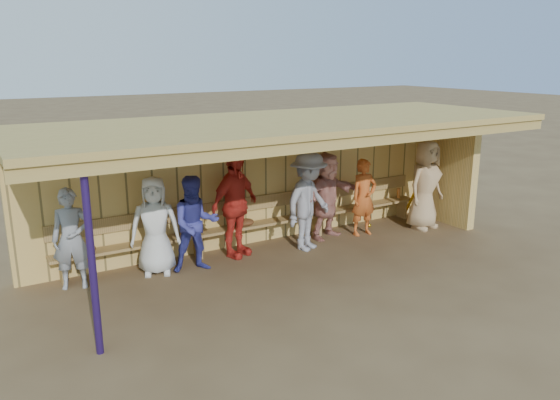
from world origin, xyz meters
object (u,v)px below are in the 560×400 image
object	(u,v)px
player_a	(71,239)
player_d	(235,205)
player_e	(308,201)
player_c	(195,224)
player_h	(425,185)
player_f	(326,195)
player_b	(155,226)
bench	(259,218)
player_g	(364,197)

from	to	relation	value
player_a	player_d	world-z (taller)	player_d
player_e	player_c	bearing A→B (deg)	155.08
player_c	player_h	distance (m)	5.01
player_a	player_f	world-z (taller)	player_f
player_h	player_c	bearing A→B (deg)	169.02
player_b	bench	size ratio (longest dim) A/B	0.22
player_e	player_d	bearing A→B (deg)	141.35
player_h	bench	xyz separation A→B (m)	(-3.45, 0.86, -0.40)
player_a	player_h	size ratio (longest dim) A/B	0.86
player_f	bench	bearing A→B (deg)	152.24
player_e	player_g	bearing A→B (deg)	-16.62
player_e	player_f	bearing A→B (deg)	7.19
player_c	player_b	bearing A→B (deg)	170.34
player_b	bench	xyz separation A→B (m)	(2.16, 0.40, -0.29)
player_c	player_e	bearing A→B (deg)	8.36
player_a	player_e	xyz separation A→B (m)	(4.10, -0.40, 0.13)
player_a	player_d	xyz separation A→B (m)	(2.78, -0.02, 0.16)
player_b	player_e	size ratio (longest dim) A/B	0.89
player_a	player_g	xyz separation A→B (m)	(5.54, -0.24, -0.02)
player_f	player_g	xyz separation A→B (m)	(0.75, -0.24, -0.09)
player_f	bench	world-z (taller)	player_f
player_a	bench	xyz separation A→B (m)	(3.45, 0.31, -0.27)
player_a	player_f	distance (m)	4.79
player_c	player_g	distance (m)	3.64
player_b	player_c	world-z (taller)	player_b
player_f	player_g	distance (m)	0.79
player_d	player_e	size ratio (longest dim) A/B	1.03
bench	player_e	bearing A→B (deg)	-47.36
player_d	player_f	bearing A→B (deg)	-21.98
bench	player_g	bearing A→B (deg)	-14.69
player_e	player_g	distance (m)	1.46
player_b	player_c	bearing A→B (deg)	-0.48
player_c	bench	xyz separation A→B (m)	(1.55, 0.62, -0.29)
player_a	player_b	xyz separation A→B (m)	(1.29, -0.09, 0.03)
player_a	player_c	size ratio (longest dim) A/B	0.97
player_c	player_h	xyz separation A→B (m)	(5.00, -0.24, 0.11)
player_c	bench	world-z (taller)	player_c
player_g	bench	world-z (taller)	player_g
player_d	player_b	bearing A→B (deg)	159.98
player_b	player_h	xyz separation A→B (m)	(5.62, -0.46, 0.11)
player_g	player_b	bearing A→B (deg)	-178.01
player_a	player_e	distance (m)	4.12
player_e	player_f	xyz separation A→B (m)	(0.69, 0.40, -0.06)
bench	player_a	bearing A→B (deg)	-174.95
player_e	player_g	world-z (taller)	player_e
player_g	player_d	bearing A→B (deg)	179.49
player_e	bench	xyz separation A→B (m)	(-0.65, 0.70, -0.40)
bench	player_b	bearing A→B (deg)	-169.62
player_a	player_c	xyz separation A→B (m)	(1.91, -0.32, 0.02)
player_e	player_h	distance (m)	2.81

